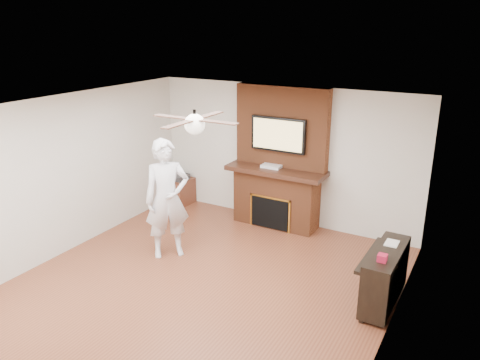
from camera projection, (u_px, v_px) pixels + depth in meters
The scene contains 12 objects.
room_shell at pixel (197, 204), 6.14m from camera, with size 5.36×5.86×2.86m.
fireplace at pixel (278, 172), 8.33m from camera, with size 1.78×0.64×2.50m.
tv at pixel (278, 135), 8.07m from camera, with size 1.00×0.08×0.60m.
ceiling_fan at pixel (195, 123), 5.79m from camera, with size 1.21×1.21×0.31m.
person at pixel (167, 199), 7.18m from camera, with size 0.69×0.46×1.88m, color silver.
side_table at pixel (178, 190), 9.52m from camera, with size 0.56×0.56×0.62m.
piano at pixel (384, 275), 6.04m from camera, with size 0.46×1.19×0.86m.
cable_box at pixel (271, 166), 8.25m from camera, with size 0.35×0.20×0.05m, color silver.
candle_orange at pixel (268, 223), 8.50m from camera, with size 0.07×0.07×0.10m, color #C14516.
candle_green at pixel (275, 225), 8.44m from camera, with size 0.07×0.07×0.10m, color #2C6F32.
candle_cream at pixel (274, 224), 8.46m from camera, with size 0.09×0.09×0.12m, color beige.
candle_blue at pixel (280, 228), 8.35m from camera, with size 0.06×0.06×0.07m, color navy.
Camera 1 is at (3.28, -4.71, 3.52)m, focal length 35.00 mm.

